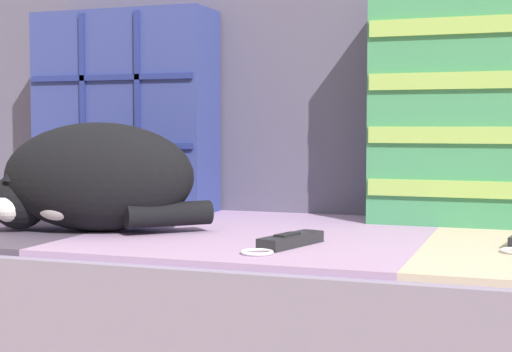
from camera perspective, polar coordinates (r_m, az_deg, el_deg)
couch at (r=1.53m, az=-5.62°, el=-9.84°), size 1.81×0.79×0.34m
sofa_backrest at (r=1.79m, az=-1.28°, el=6.89°), size 1.78×0.14×0.58m
throw_pillow_quilted at (r=1.75m, az=-9.48°, el=4.61°), size 0.40×0.14×0.43m
throw_pillow_striped at (r=1.53m, az=16.69°, el=4.73°), size 0.44×0.14×0.44m
sleeping_cat at (r=1.41m, az=-11.90°, el=-0.31°), size 0.39×0.26×0.19m
game_remote_near at (r=1.21m, az=2.36°, el=-4.76°), size 0.09×0.19×0.02m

